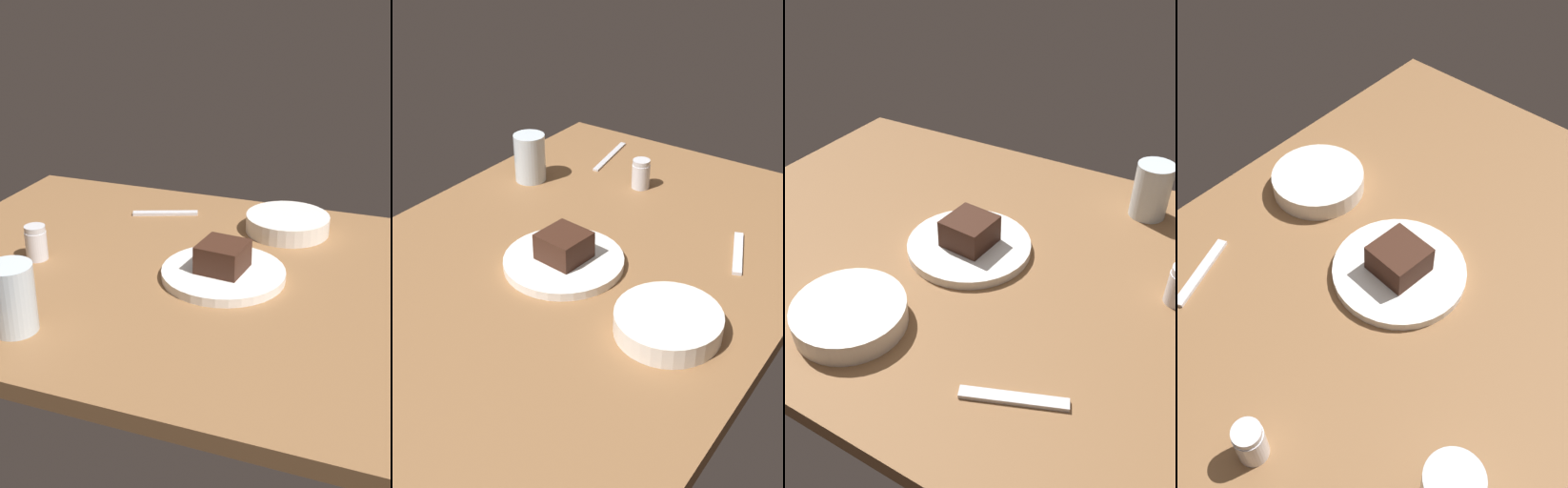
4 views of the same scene
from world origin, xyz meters
The scene contains 6 objects.
dining_table centered at (0.00, 0.00, 1.50)cm, with size 120.00×84.00×3.00cm, color brown.
dessert_plate centered at (-3.93, 0.00, 3.86)cm, with size 23.23×23.23×1.71cm, color white.
chocolate_cake_slice centered at (-3.74, 0.21, 7.36)cm, with size 8.30×8.42×5.29cm, color #381E14.
water_glass centered at (21.72, 29.16, 8.74)cm, with size 7.47×7.47×11.48cm, color silver.
side_bowl centered at (-10.01, -25.88, 4.93)cm, with size 18.00×18.00×3.85cm, color white.
dessert_spoon centered at (18.83, -25.99, 3.35)cm, with size 15.00×1.80×0.70cm, color silver.
Camera 3 is at (36.33, -65.00, 60.32)cm, focal length 37.18 mm.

